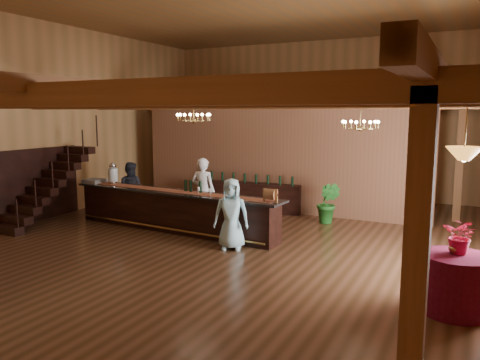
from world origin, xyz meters
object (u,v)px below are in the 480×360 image
at_px(pendant_lamp, 464,154).
at_px(bartender, 203,192).
at_px(beverage_dispenser, 113,174).
at_px(floor_plant, 328,203).
at_px(round_table, 455,284).
at_px(staff_second, 130,189).
at_px(raffle_drum, 270,194).
at_px(chandelier_left, 194,117).
at_px(tasting_bar, 173,210).
at_px(chandelier_right, 360,124).
at_px(guest, 231,214).
at_px(backbar_shelf, 250,197).

distance_m(pendant_lamp, bartender, 7.06).
xyz_separation_m(beverage_dispenser, floor_plant, (5.43, 2.32, -0.74)).
height_order(round_table, staff_second, staff_second).
xyz_separation_m(round_table, pendant_lamp, (-0.00, 0.00, 1.96)).
bearing_deg(pendant_lamp, staff_second, 161.33).
xyz_separation_m(beverage_dispenser, round_table, (8.75, -2.34, -0.86)).
height_order(raffle_drum, staff_second, staff_second).
distance_m(chandelier_left, floor_plant, 4.38).
distance_m(tasting_bar, beverage_dispenser, 2.28).
bearing_deg(tasting_bar, staff_second, 162.91).
height_order(chandelier_left, chandelier_right, same).
distance_m(pendant_lamp, guest, 5.01).
relative_size(beverage_dispenser, pendant_lamp, 0.67).
height_order(backbar_shelf, round_table, round_table).
relative_size(staff_second, guest, 1.01).
bearing_deg(bartender, tasting_bar, 58.42).
bearing_deg(round_table, bartender, 154.56).
bearing_deg(tasting_bar, floor_plant, 41.31).
bearing_deg(raffle_drum, chandelier_right, 31.57).
height_order(tasting_bar, chandelier_left, chandelier_left).
bearing_deg(raffle_drum, staff_second, 168.00).
xyz_separation_m(chandelier_right, guest, (-2.38, -1.57, -1.94)).
xyz_separation_m(raffle_drum, pendant_lamp, (3.85, -1.90, 1.21)).
height_order(beverage_dispenser, bartender, bartender).
bearing_deg(bartender, chandelier_left, 105.59).
height_order(pendant_lamp, bartender, pendant_lamp).
distance_m(beverage_dispenser, pendant_lamp, 9.13).
relative_size(raffle_drum, bartender, 0.19).
relative_size(backbar_shelf, round_table, 3.02).
distance_m(beverage_dispenser, bartender, 2.63).
distance_m(raffle_drum, floor_plant, 2.87).
xyz_separation_m(beverage_dispenser, staff_second, (0.10, 0.58, -0.51)).
height_order(beverage_dispenser, staff_second, beverage_dispenser).
bearing_deg(chandelier_right, chandelier_left, -164.03).
height_order(chandelier_left, guest, chandelier_left).
xyz_separation_m(tasting_bar, round_table, (6.62, -2.14, -0.07)).
distance_m(beverage_dispenser, guest, 4.35).
xyz_separation_m(beverage_dispenser, chandelier_right, (6.59, 0.60, 1.42)).
bearing_deg(staff_second, chandelier_left, 143.44).
relative_size(round_table, guest, 0.65).
relative_size(raffle_drum, guest, 0.22).
bearing_deg(tasting_bar, pendant_lamp, -13.96).
height_order(round_table, bartender, bartender).
bearing_deg(raffle_drum, pendant_lamp, -26.33).
relative_size(pendant_lamp, floor_plant, 0.80).
bearing_deg(floor_plant, beverage_dispenser, -156.87).
height_order(beverage_dispenser, raffle_drum, beverage_dispenser).
distance_m(pendant_lamp, staff_second, 9.28).
bearing_deg(backbar_shelf, chandelier_right, -40.19).
height_order(backbar_shelf, guest, guest).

